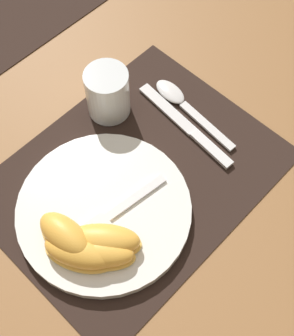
% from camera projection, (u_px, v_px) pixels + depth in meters
% --- Properties ---
extents(ground_plane, '(3.00, 3.00, 0.00)m').
position_uv_depth(ground_plane, '(134.00, 176.00, 0.75)').
color(ground_plane, olive).
extents(placemat, '(0.45, 0.35, 0.00)m').
position_uv_depth(placemat, '(134.00, 176.00, 0.75)').
color(placemat, black).
rests_on(placemat, ground_plane).
extents(plate, '(0.27, 0.27, 0.02)m').
position_uv_depth(plate, '(104.00, 210.00, 0.71)').
color(plate, white).
rests_on(plate, placemat).
extents(juice_glass, '(0.07, 0.07, 0.09)m').
position_uv_depth(juice_glass, '(108.00, 95.00, 0.78)').
color(juice_glass, silver).
rests_on(juice_glass, placemat).
extents(knife, '(0.04, 0.22, 0.01)m').
position_uv_depth(knife, '(187.00, 126.00, 0.79)').
color(knife, silver).
rests_on(knife, placemat).
extents(spoon, '(0.04, 0.19, 0.01)m').
position_uv_depth(spoon, '(180.00, 101.00, 0.82)').
color(spoon, silver).
rests_on(spoon, placemat).
extents(fork, '(0.18, 0.04, 0.00)m').
position_uv_depth(fork, '(111.00, 215.00, 0.70)').
color(fork, silver).
rests_on(fork, plate).
extents(citrus_wedge_0, '(0.06, 0.10, 0.05)m').
position_uv_depth(citrus_wedge_0, '(66.00, 237.00, 0.66)').
color(citrus_wedge_0, '#F7C656').
rests_on(citrus_wedge_0, plate).
extents(citrus_wedge_1, '(0.10, 0.12, 0.04)m').
position_uv_depth(citrus_wedge_1, '(79.00, 252.00, 0.66)').
color(citrus_wedge_1, '#F7C656').
rests_on(citrus_wedge_1, plate).
extents(citrus_wedge_2, '(0.11, 0.12, 0.03)m').
position_uv_depth(citrus_wedge_2, '(96.00, 253.00, 0.66)').
color(citrus_wedge_2, '#F7C656').
rests_on(citrus_wedge_2, plate).
extents(citrus_wedge_3, '(0.11, 0.12, 0.04)m').
position_uv_depth(citrus_wedge_3, '(103.00, 240.00, 0.66)').
color(citrus_wedge_3, '#F7C656').
rests_on(citrus_wedge_3, plate).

